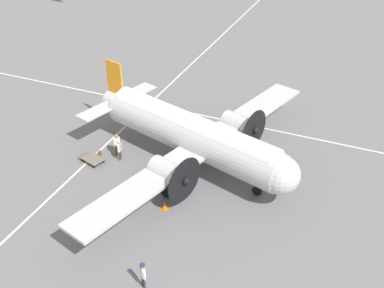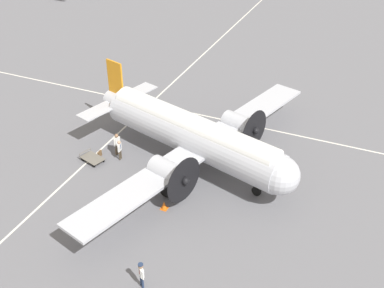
% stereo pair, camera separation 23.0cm
% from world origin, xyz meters
% --- Properties ---
extents(ground_plane, '(300.00, 300.00, 0.00)m').
position_xyz_m(ground_plane, '(0.00, 0.00, 0.00)').
color(ground_plane, slate).
extents(apron_line_eastwest, '(120.00, 0.16, 0.01)m').
position_xyz_m(apron_line_eastwest, '(0.00, 7.42, 0.00)').
color(apron_line_eastwest, silver).
rests_on(apron_line_eastwest, ground_plane).
extents(apron_line_northsouth, '(0.16, 120.00, 0.01)m').
position_xyz_m(apron_line_northsouth, '(7.23, 0.00, 0.00)').
color(apron_line_northsouth, silver).
rests_on(apron_line_northsouth, ground_plane).
extents(airliner_main, '(23.67, 17.70, 6.15)m').
position_xyz_m(airliner_main, '(-0.13, -0.45, 2.64)').
color(airliner_main, silver).
rests_on(airliner_main, ground_plane).
extents(crew_foreground, '(0.41, 0.48, 1.75)m').
position_xyz_m(crew_foreground, '(-11.84, -2.17, 1.10)').
color(crew_foreground, navy).
rests_on(crew_foreground, ground_plane).
extents(passenger_boarding, '(0.57, 0.27, 1.67)m').
position_xyz_m(passenger_boarding, '(-1.61, 5.29, 1.02)').
color(passenger_boarding, '#473D2D').
rests_on(passenger_boarding, ground_plane).
extents(ramp_agent, '(0.60, 0.32, 1.83)m').
position_xyz_m(ramp_agent, '(-1.07, 5.83, 1.12)').
color(ramp_agent, '#473D2D').
rests_on(ramp_agent, ground_plane).
extents(suitcase_near_door, '(0.43, 0.12, 0.50)m').
position_xyz_m(suitcase_near_door, '(-1.92, 6.96, 0.23)').
color(suitcase_near_door, brown).
rests_on(suitcase_near_door, ground_plane).
extents(suitcase_upright_spare, '(0.39, 0.13, 0.56)m').
position_xyz_m(suitcase_upright_spare, '(-1.05, 5.89, 0.26)').
color(suitcase_upright_spare, brown).
rests_on(suitcase_upright_spare, ground_plane).
extents(baggage_cart, '(1.59, 2.02, 0.56)m').
position_xyz_m(baggage_cart, '(-2.71, 7.10, 0.28)').
color(baggage_cart, '#6B665B').
rests_on(baggage_cart, ground_plane).
extents(traffic_cone, '(0.47, 0.47, 0.62)m').
position_xyz_m(traffic_cone, '(-5.48, -0.37, 0.29)').
color(traffic_cone, orange).
rests_on(traffic_cone, ground_plane).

